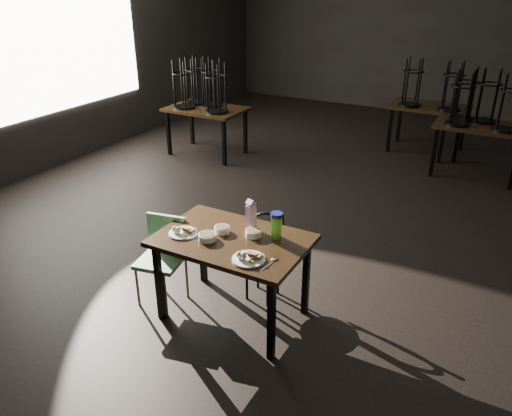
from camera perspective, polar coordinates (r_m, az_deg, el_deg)
The scene contains 15 objects.
room at distance 4.86m, azimuth 15.80°, elevation 20.51°, with size 12.00×12.04×3.22m.
main_table at distance 4.02m, azimuth -2.73°, elevation -4.45°, with size 1.20×0.80×0.75m.
plate_left at distance 4.07m, azimuth -8.40°, elevation -2.68°, with size 0.23×0.23×0.07m.
plate_right at distance 3.67m, azimuth -0.89°, elevation -5.69°, with size 0.25×0.25×0.08m.
bowl_near at distance 4.06m, azimuth -3.93°, elevation -2.42°, with size 0.12×0.12×0.05m.
bowl_far at distance 4.00m, azimuth -0.29°, elevation -2.85°, with size 0.13×0.13×0.05m.
bowl_big at distance 3.96m, azimuth -5.59°, elevation -3.27°, with size 0.14×0.14×0.05m.
juice_carton at distance 4.06m, azimuth -0.58°, elevation -0.87°, with size 0.08×0.08×0.27m.
water_bottle at distance 3.93m, azimuth 2.38°, elevation -1.97°, with size 0.12×0.12×0.22m.
spoon at distance 3.68m, azimuth 1.99°, elevation -5.92°, with size 0.05×0.21×0.01m.
bentwood_chair at distance 4.41m, azimuth 0.98°, elevation -4.70°, with size 0.39×0.39×0.77m.
school_chair at distance 4.41m, azimuth -10.56°, elevation -4.97°, with size 0.43×0.43×0.78m.
bg_table_left at distance 7.98m, azimuth -5.91°, elevation 11.69°, with size 1.20×0.80×1.48m.
bg_table_right at distance 7.68m, azimuth 24.22°, elevation 9.07°, with size 1.20×0.80×1.48m.
bg_table_far at distance 8.50m, azimuth 19.27°, elevation 10.94°, with size 1.20×0.80×1.48m.
Camera 1 is at (1.09, -4.71, 2.67)m, focal length 35.00 mm.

